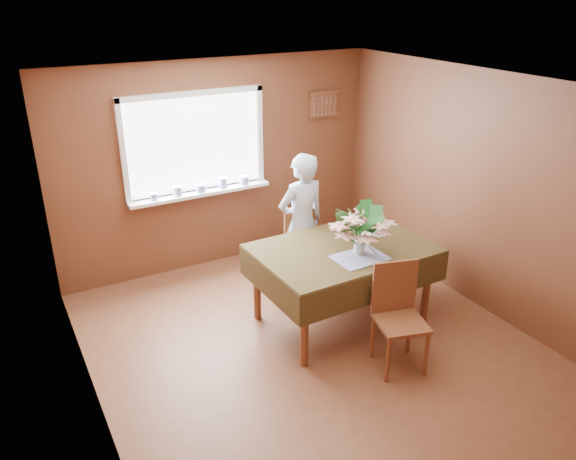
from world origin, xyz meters
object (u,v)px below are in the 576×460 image
chair_near (398,311)px  dining_table (343,257)px  chair_far (295,243)px  seated_woman (301,223)px  flower_bouquet (360,226)px

chair_near → dining_table: bearing=108.5°
dining_table → chair_far: 0.96m
chair_far → chair_near: bearing=89.6°
seated_woman → flower_bouquet: seated_woman is taller
chair_far → flower_bouquet: flower_bouquet is taller
chair_near → seated_woman: size_ratio=0.61×
seated_woman → flower_bouquet: (0.07, -0.99, 0.33)m
dining_table → flower_bouquet: 0.45m
dining_table → chair_near: bearing=-88.6°
dining_table → seated_woman: 0.80m
seated_woman → flower_bouquet: size_ratio=3.04×
dining_table → seated_woman: seated_woman is taller
chair_near → flower_bouquet: 0.88m
dining_table → flower_bouquet: flower_bouquet is taller
chair_far → seated_woman: size_ratio=0.59×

